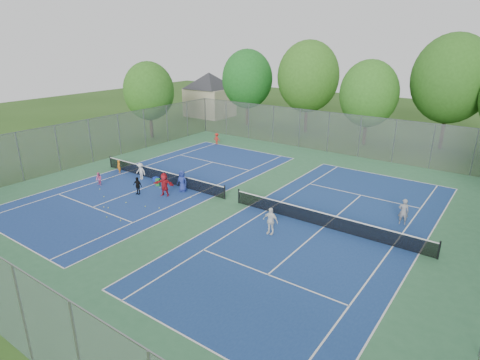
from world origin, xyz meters
name	(u,v)px	position (x,y,z in m)	size (l,w,h in m)	color
ground	(232,201)	(0.00, 0.00, 0.00)	(120.00, 120.00, 0.00)	#294D18
court_pad	(232,201)	(0.00, 0.00, 0.01)	(32.00, 32.00, 0.01)	#326A43
court_left	(162,181)	(-7.00, 0.00, 0.02)	(10.97, 23.77, 0.01)	navy
court_right	(324,227)	(7.00, 0.00, 0.02)	(10.97, 23.77, 0.01)	navy
net_left	(161,176)	(-7.00, 0.00, 0.46)	(12.87, 0.10, 0.91)	black
net_right	(324,220)	(7.00, 0.00, 0.46)	(12.87, 0.10, 0.91)	black
fence_north	(328,132)	(0.00, 16.00, 2.00)	(32.00, 0.10, 4.00)	gray
fence_west	(91,141)	(-16.00, 0.00, 2.00)	(32.00, 0.10, 4.00)	gray
house	(209,87)	(-22.00, 24.00, 4.21)	(11.03, 11.03, 7.30)	#B7A88C
tree_nw	(247,79)	(-14.00, 22.00, 5.89)	(6.40, 6.40, 9.58)	#443326
tree_nl	(308,77)	(-6.00, 23.00, 6.54)	(7.20, 7.20, 10.69)	#443326
tree_nc	(369,94)	(2.00, 21.00, 5.39)	(6.00, 6.00, 8.85)	#443326
tree_nr	(452,79)	(9.00, 24.00, 7.04)	(7.60, 7.60, 11.42)	#443326
tree_side_w	(149,91)	(-19.00, 10.00, 5.24)	(5.60, 5.60, 8.47)	#443326
ball_crate	(156,179)	(-7.47, -0.17, 0.16)	(0.37, 0.37, 0.32)	blue
ball_hopper	(158,182)	(-6.51, -0.86, 0.29)	(0.30, 0.30, 0.58)	#268C36
student_a	(119,167)	(-11.48, -0.60, 0.58)	(0.42, 0.28, 1.15)	orange
student_b	(99,179)	(-10.28, -3.46, 0.52)	(0.51, 0.40, 1.05)	#E1578A
student_c	(141,171)	(-8.74, -0.60, 0.69)	(0.89, 0.51, 1.37)	silver
student_d	(138,186)	(-6.39, -2.94, 0.66)	(0.78, 0.32, 1.33)	black
student_e	(182,181)	(-4.15, -0.60, 0.82)	(0.80, 0.52, 1.64)	navy
student_f	(164,184)	(-4.57, -2.00, 0.87)	(1.62, 0.52, 1.75)	#AD1822
child_far_baseline	(217,139)	(-10.86, 11.81, 0.61)	(0.79, 0.45, 1.23)	red
instructor	(403,212)	(10.73, 3.20, 0.84)	(0.61, 0.40, 1.68)	gray
teen_court_b	(270,221)	(4.80, -2.64, 0.83)	(0.97, 0.40, 1.66)	white
tennis_ball_0	(159,208)	(-3.18, -3.91, 0.03)	(0.07, 0.07, 0.07)	#D2E635
tennis_ball_1	(126,203)	(-5.76, -4.58, 0.03)	(0.07, 0.07, 0.07)	#E0F238
tennis_ball_2	(107,217)	(-4.84, -6.87, 0.03)	(0.07, 0.07, 0.07)	#A6C12C
tennis_ball_3	(108,208)	(-5.99, -5.89, 0.03)	(0.07, 0.07, 0.07)	yellow
tennis_ball_4	(100,189)	(-9.48, -4.03, 0.03)	(0.07, 0.07, 0.07)	#E8F438
tennis_ball_5	(113,177)	(-10.97, -1.66, 0.03)	(0.07, 0.07, 0.07)	#CFF037
tennis_ball_6	(145,207)	(-4.16, -4.25, 0.03)	(0.07, 0.07, 0.07)	#ACD130
tennis_ball_7	(104,207)	(-6.36, -5.97, 0.03)	(0.07, 0.07, 0.07)	#F0F238
tennis_ball_8	(190,198)	(-2.73, -1.29, 0.03)	(0.07, 0.07, 0.07)	yellow
tennis_ball_9	(104,197)	(-7.93, -4.80, 0.03)	(0.07, 0.07, 0.07)	#D4EA36
tennis_ball_10	(120,221)	(-3.73, -6.68, 0.03)	(0.07, 0.07, 0.07)	#E1EC37
tennis_ball_11	(160,188)	(-5.96, -1.17, 0.03)	(0.07, 0.07, 0.07)	#D5E835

